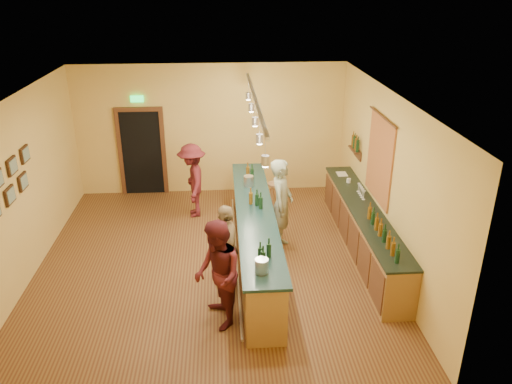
{
  "coord_description": "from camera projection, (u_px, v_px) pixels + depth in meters",
  "views": [
    {
      "loc": [
        0.26,
        -8.31,
        5.02
      ],
      "look_at": [
        0.87,
        0.2,
        1.34
      ],
      "focal_mm": 35.0,
      "sensor_mm": 36.0,
      "label": 1
    }
  ],
  "objects": [
    {
      "name": "bottle_shelf",
      "position": [
        356.0,
        145.0,
        10.87
      ],
      "size": [
        0.17,
        0.55,
        0.54
      ],
      "color": "#523218",
      "rests_on": "wall_right"
    },
    {
      "name": "doorway",
      "position": [
        142.0,
        150.0,
        12.2
      ],
      "size": [
        1.15,
        0.09,
        2.48
      ],
      "color": "black",
      "rests_on": "wall_back"
    },
    {
      "name": "pendant_track",
      "position": [
        255.0,
        108.0,
        8.45
      ],
      "size": [
        0.11,
        4.6,
        0.5
      ],
      "color": "silver",
      "rests_on": "ceiling"
    },
    {
      "name": "wall_front",
      "position": [
        204.0,
        300.0,
        5.74
      ],
      "size": [
        6.5,
        0.02,
        3.2
      ],
      "primitive_type": "cube",
      "color": "gold",
      "rests_on": "floor"
    },
    {
      "name": "wall_right",
      "position": [
        386.0,
        180.0,
        9.16
      ],
      "size": [
        0.02,
        7.0,
        3.2
      ],
      "primitive_type": "cube",
      "color": "gold",
      "rests_on": "floor"
    },
    {
      "name": "customer_a",
      "position": [
        218.0,
        275.0,
        7.54
      ],
      "size": [
        0.85,
        0.99,
        1.76
      ],
      "primitive_type": "imported",
      "rotation": [
        0.0,
        0.0,
        -1.33
      ],
      "color": "#59191E",
      "rests_on": "floor"
    },
    {
      "name": "floor",
      "position": [
        212.0,
        261.0,
        9.58
      ],
      "size": [
        7.0,
        7.0,
        0.0
      ],
      "primitive_type": "plane",
      "color": "#542A18",
      "rests_on": "ground"
    },
    {
      "name": "customer_c",
      "position": [
        193.0,
        180.0,
        11.14
      ],
      "size": [
        0.75,
        1.15,
        1.69
      ],
      "primitive_type": "imported",
      "rotation": [
        0.0,
        0.0,
        -1.46
      ],
      "color": "#59191E",
      "rests_on": "floor"
    },
    {
      "name": "wall_back",
      "position": [
        211.0,
        130.0,
        12.15
      ],
      "size": [
        6.5,
        0.02,
        3.2
      ],
      "primitive_type": "cube",
      "color": "gold",
      "rests_on": "floor"
    },
    {
      "name": "bartender",
      "position": [
        281.0,
        205.0,
        9.74
      ],
      "size": [
        0.63,
        0.78,
        1.87
      ],
      "primitive_type": "imported",
      "rotation": [
        0.0,
        0.0,
        1.27
      ],
      "color": "gray",
      "rests_on": "floor"
    },
    {
      "name": "ceiling",
      "position": [
        205.0,
        96.0,
        8.31
      ],
      "size": [
        6.5,
        7.0,
        0.02
      ],
      "primitive_type": "cube",
      "color": "silver",
      "rests_on": "wall_back"
    },
    {
      "name": "tasting_bar",
      "position": [
        255.0,
        232.0,
        9.39
      ],
      "size": [
        0.73,
        5.1,
        1.38
      ],
      "color": "olive",
      "rests_on": "floor"
    },
    {
      "name": "bar_stool",
      "position": [
        275.0,
        189.0,
        11.46
      ],
      "size": [
        0.33,
        0.33,
        0.69
      ],
      "rotation": [
        0.0,
        0.0,
        -0.24
      ],
      "color": "#996A45",
      "rests_on": "floor"
    },
    {
      "name": "wall_left",
      "position": [
        23.0,
        190.0,
        8.73
      ],
      "size": [
        0.02,
        7.0,
        3.2
      ],
      "primitive_type": "cube",
      "color": "gold",
      "rests_on": "floor"
    },
    {
      "name": "tapestry",
      "position": [
        380.0,
        160.0,
        9.43
      ],
      "size": [
        0.03,
        1.4,
        1.6
      ],
      "primitive_type": "cube",
      "color": "maroon",
      "rests_on": "wall_right"
    },
    {
      "name": "picture_grid",
      "position": [
        4.0,
        188.0,
        7.91
      ],
      "size": [
        0.06,
        2.2,
        0.7
      ],
      "primitive_type": null,
      "color": "#382111",
      "rests_on": "wall_left"
    },
    {
      "name": "back_counter",
      "position": [
        363.0,
        229.0,
        9.75
      ],
      "size": [
        0.6,
        4.55,
        1.27
      ],
      "color": "olive",
      "rests_on": "floor"
    },
    {
      "name": "customer_b",
      "position": [
        226.0,
        248.0,
        8.45
      ],
      "size": [
        0.53,
        0.98,
        1.6
      ],
      "primitive_type": "imported",
      "rotation": [
        0.0,
        0.0,
        -1.42
      ],
      "color": "#997A51",
      "rests_on": "floor"
    }
  ]
}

